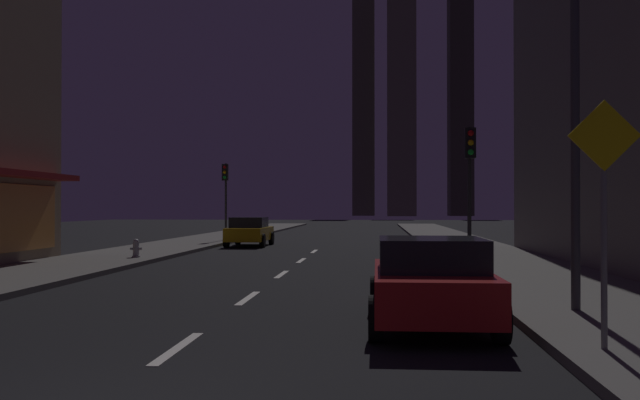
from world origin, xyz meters
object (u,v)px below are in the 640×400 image
Objects in this scene: car_parked_near at (430,281)px; traffic_light_near_right at (470,165)px; street_lamp_right at (527,30)px; pedestrian_crossing_sign at (604,201)px; car_parked_far at (250,231)px; traffic_light_far_left at (225,184)px; fire_hydrant_far_left at (136,249)px.

car_parked_near is 1.01× the size of traffic_light_near_right.
pedestrian_crossing_sign is (0.22, -3.40, -3.05)m from street_lamp_right.
street_lamp_right is at bearing -67.48° from car_parked_far.
car_parked_near is 3.32m from pedestrian_crossing_sign.
car_parked_near is 27.40m from traffic_light_far_left.
fire_hydrant_far_left is 0.21× the size of pedestrian_crossing_sign.
traffic_light_far_left is at bearing 109.48° from car_parked_near.
street_lamp_right reaches higher than traffic_light_far_left.
fire_hydrant_far_left is at bearing 126.46° from car_parked_near.
fire_hydrant_far_left is 0.16× the size of traffic_light_far_left.
street_lamp_right is at bearing 93.71° from pedestrian_crossing_sign.
street_lamp_right reaches higher than car_parked_far.
car_parked_near is at bearing -101.35° from traffic_light_near_right.
traffic_light_far_left reaches higher than car_parked_near.
fire_hydrant_far_left is at bearing -103.11° from car_parked_far.
street_lamp_right reaches higher than traffic_light_near_right.
car_parked_far reaches higher than fire_hydrant_far_left.
traffic_light_far_left is at bearing 124.06° from traffic_light_near_right.
car_parked_far is 26.72m from pedestrian_crossing_sign.
car_parked_near reaches higher than fire_hydrant_far_left.
pedestrian_crossing_sign is at bearing -68.41° from traffic_light_far_left.
car_parked_far is 1.01× the size of traffic_light_near_right.
street_lamp_right is at bearing -90.82° from traffic_light_near_right.
car_parked_far is at bearing 76.89° from fire_hydrant_far_left.
traffic_light_near_right is 8.60m from street_lamp_right.
traffic_light_far_left is (0.40, 12.88, 2.74)m from fire_hydrant_far_left.
traffic_light_far_left is 0.64× the size of street_lamp_right.
traffic_light_near_right is 11.85m from pedestrian_crossing_sign.
pedestrian_crossing_sign is (11.10, -28.06, -1.18)m from traffic_light_far_left.
pedestrian_crossing_sign is at bearing -69.84° from car_parked_far.
street_lamp_right is 2.09× the size of pedestrian_crossing_sign.
car_parked_near is 1.34× the size of pedestrian_crossing_sign.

